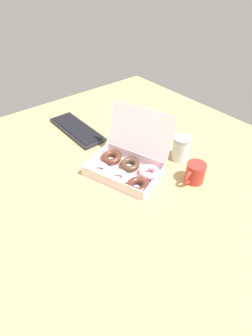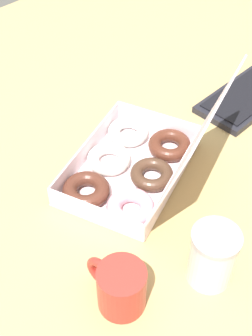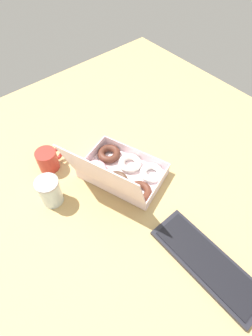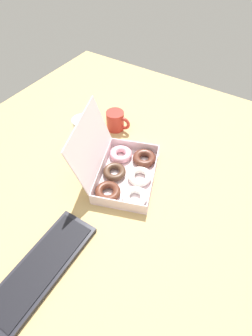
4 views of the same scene
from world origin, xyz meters
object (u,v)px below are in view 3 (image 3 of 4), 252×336
donut_box (121,172)px  glass_jar (50,191)px  coffee_mug (48,159)px  keyboard (207,263)px

donut_box → glass_jar: (8.88, 28.54, 2.98)cm
donut_box → glass_jar: donut_box is taller
donut_box → coffee_mug: (24.74, 20.47, 1.54)cm
keyboard → glass_jar: glass_jar is taller
keyboard → coffee_mug: (72.93, 19.32, 3.93)cm
keyboard → glass_jar: (57.06, 27.39, 5.36)cm
donut_box → coffee_mug: bearing=39.6°
coffee_mug → keyboard: bearing=-165.2°
keyboard → coffee_mug: coffee_mug is taller
donut_box → coffee_mug: donut_box is taller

